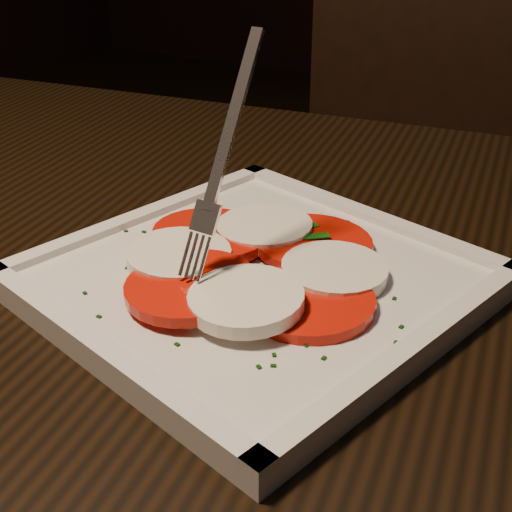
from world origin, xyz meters
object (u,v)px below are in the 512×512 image
(chair, at_px, (402,171))
(fork, at_px, (233,148))
(table, at_px, (256,369))
(plate, at_px, (256,282))

(chair, height_order, fork, fork)
(table, height_order, plate, plate)
(chair, bearing_deg, fork, -88.57)
(table, xyz_separation_m, fork, (-0.00, -0.03, 0.21))
(chair, distance_m, fork, 0.87)
(plate, distance_m, fork, 0.10)
(chair, xyz_separation_m, fork, (0.09, -0.81, 0.33))
(table, bearing_deg, plate, -64.00)
(plate, relative_size, fork, 1.88)
(table, relative_size, chair, 1.37)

